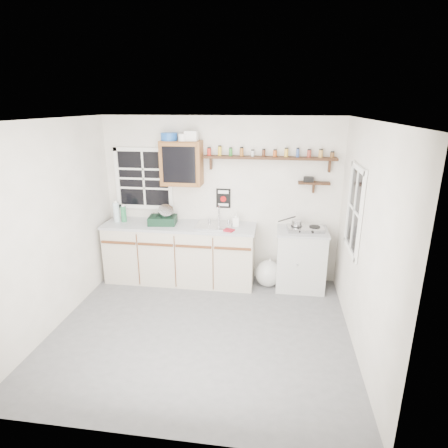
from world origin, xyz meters
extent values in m
cube|color=#565659|center=(0.00, 0.00, -0.01)|extent=(3.60, 3.20, 0.02)
cube|color=white|center=(0.00, 0.00, 2.51)|extent=(3.60, 3.20, 0.02)
cube|color=beige|center=(-1.81, 0.00, 1.25)|extent=(0.02, 3.20, 2.50)
cube|color=beige|center=(1.81, 0.00, 1.25)|extent=(0.02, 3.20, 2.50)
cube|color=beige|center=(0.00, 1.61, 1.25)|extent=(3.60, 0.02, 2.50)
cube|color=beige|center=(0.00, -1.61, 1.25)|extent=(3.60, 0.02, 2.50)
cube|color=#BDB19C|center=(-0.58, 1.30, 0.44)|extent=(2.27, 0.60, 0.88)
cube|color=gray|center=(-0.58, 1.30, 0.90)|extent=(2.31, 0.62, 0.04)
cube|color=#592F17|center=(-1.44, 0.99, 0.70)|extent=(0.53, 0.02, 0.03)
cube|color=#592F17|center=(-0.87, 0.99, 0.70)|extent=(0.53, 0.02, 0.03)
cube|color=#592F17|center=(-0.30, 0.99, 0.70)|extent=(0.53, 0.02, 0.03)
cube|color=#592F17|center=(0.27, 0.99, 0.70)|extent=(0.53, 0.02, 0.03)
cube|color=#B3B4AD|center=(1.25, 1.33, 0.44)|extent=(0.70, 0.55, 0.88)
cube|color=gray|center=(1.25, 1.33, 0.90)|extent=(0.73, 0.57, 0.03)
cube|color=#AEADB2|center=(-0.05, 1.30, 0.93)|extent=(0.52, 0.44, 0.03)
cylinder|color=#AEADB2|center=(0.00, 1.46, 1.06)|extent=(0.02, 0.02, 0.28)
cylinder|color=#AEADB2|center=(0.00, 1.40, 1.19)|extent=(0.02, 0.14, 0.02)
cube|color=brown|center=(-0.55, 1.45, 1.82)|extent=(0.60, 0.30, 0.65)
cube|color=black|center=(-0.55, 1.29, 1.82)|extent=(0.48, 0.02, 0.52)
cylinder|color=#1A50AA|center=(-0.72, 1.45, 2.21)|extent=(0.24, 0.24, 0.11)
cube|color=white|center=(-0.40, 1.45, 2.22)|extent=(0.18, 0.15, 0.14)
cylinder|color=white|center=(-0.51, 1.40, 2.20)|extent=(0.12, 0.12, 0.10)
cube|color=black|center=(0.73, 1.51, 1.92)|extent=(1.91, 0.18, 0.04)
cube|color=black|center=(-0.13, 1.55, 1.82)|extent=(0.03, 0.10, 0.18)
cube|color=black|center=(1.58, 1.55, 1.82)|extent=(0.03, 0.10, 0.18)
cylinder|color=red|center=(-0.15, 1.51, 1.99)|extent=(0.05, 0.05, 0.10)
cylinder|color=black|center=(-0.15, 1.51, 2.05)|extent=(0.05, 0.05, 0.02)
cylinder|color=gold|center=(0.01, 1.51, 2.00)|extent=(0.05, 0.05, 0.13)
cylinder|color=black|center=(0.01, 1.51, 2.08)|extent=(0.05, 0.05, 0.02)
cylinder|color=#267226|center=(0.17, 1.51, 1.99)|extent=(0.05, 0.05, 0.10)
cylinder|color=black|center=(0.17, 1.51, 2.05)|extent=(0.05, 0.05, 0.02)
cylinder|color=#99591E|center=(0.33, 1.51, 1.99)|extent=(0.06, 0.06, 0.11)
cylinder|color=black|center=(0.33, 1.51, 2.06)|extent=(0.05, 0.05, 0.02)
cylinder|color=silver|center=(0.49, 1.51, 1.98)|extent=(0.05, 0.05, 0.08)
cylinder|color=black|center=(0.49, 1.51, 2.03)|extent=(0.05, 0.05, 0.02)
cylinder|color=#4C2614|center=(0.65, 1.51, 1.98)|extent=(0.05, 0.05, 0.09)
cylinder|color=black|center=(0.65, 1.51, 2.04)|extent=(0.04, 0.04, 0.02)
cylinder|color=#B24C19|center=(0.80, 1.51, 1.98)|extent=(0.05, 0.05, 0.09)
cylinder|color=black|center=(0.80, 1.51, 2.03)|extent=(0.05, 0.05, 0.02)
cylinder|color=gold|center=(0.96, 1.51, 1.99)|extent=(0.05, 0.05, 0.11)
cylinder|color=black|center=(0.96, 1.51, 2.06)|extent=(0.05, 0.05, 0.02)
cylinder|color=#334C8C|center=(1.12, 1.51, 2.00)|extent=(0.05, 0.05, 0.12)
cylinder|color=black|center=(1.12, 1.51, 2.06)|extent=(0.04, 0.04, 0.02)
cylinder|color=maroon|center=(1.28, 1.51, 1.99)|extent=(0.06, 0.06, 0.10)
cylinder|color=black|center=(1.28, 1.51, 2.05)|extent=(0.05, 0.05, 0.02)
cylinder|color=#BF8C3F|center=(1.44, 1.51, 1.99)|extent=(0.06, 0.06, 0.10)
cylinder|color=black|center=(1.44, 1.51, 2.05)|extent=(0.05, 0.05, 0.02)
cylinder|color=brown|center=(1.60, 1.51, 1.98)|extent=(0.06, 0.06, 0.07)
cylinder|color=black|center=(1.60, 1.51, 2.02)|extent=(0.05, 0.05, 0.02)
cube|color=black|center=(1.38, 1.52, 1.57)|extent=(0.45, 0.15, 0.03)
cube|color=black|center=(1.38, 1.56, 1.49)|extent=(0.03, 0.08, 0.14)
cube|color=black|center=(1.30, 1.52, 1.62)|extent=(0.14, 0.10, 0.07)
cube|color=black|center=(0.05, 1.59, 1.28)|extent=(0.22, 0.01, 0.30)
cube|color=white|center=(0.05, 1.58, 1.38)|extent=(0.16, 0.00, 0.05)
cylinder|color=#A50C0C|center=(0.05, 1.58, 1.27)|extent=(0.09, 0.01, 0.09)
cube|color=white|center=(0.05, 1.58, 1.18)|extent=(0.16, 0.00, 0.04)
cube|color=black|center=(-1.20, 1.59, 1.55)|extent=(0.85, 0.02, 0.90)
cube|color=white|center=(-1.20, 1.59, 1.55)|extent=(0.93, 0.03, 0.98)
cube|color=black|center=(1.79, 0.55, 1.45)|extent=(0.02, 0.70, 1.00)
cube|color=white|center=(1.79, 0.55, 1.45)|extent=(0.03, 0.78, 1.08)
cylinder|color=silver|center=(-1.57, 1.32, 1.07)|extent=(0.09, 0.09, 0.30)
cylinder|color=white|center=(-1.57, 1.32, 1.24)|extent=(0.05, 0.05, 0.03)
cylinder|color=#277747|center=(-1.47, 1.33, 1.04)|extent=(0.08, 0.08, 0.24)
cylinder|color=white|center=(-1.47, 1.33, 1.17)|extent=(0.04, 0.04, 0.03)
cube|color=black|center=(-0.84, 1.30, 0.98)|extent=(0.43, 0.35, 0.12)
cylinder|color=#AEADB2|center=(-0.79, 1.30, 1.10)|extent=(0.31, 0.33, 0.24)
imported|color=white|center=(0.27, 1.36, 1.02)|extent=(0.09, 0.10, 0.21)
cube|color=maroon|center=(0.20, 1.12, 0.93)|extent=(0.18, 0.17, 0.02)
cube|color=#AEADB2|center=(1.29, 1.31, 0.94)|extent=(0.54, 0.32, 0.06)
cylinder|color=black|center=(1.16, 1.31, 0.98)|extent=(0.16, 0.16, 0.01)
cylinder|color=black|center=(1.41, 1.31, 0.98)|extent=(0.16, 0.16, 0.01)
cylinder|color=#AEADB2|center=(1.16, 1.31, 1.02)|extent=(0.14, 0.14, 0.09)
cylinder|color=black|center=(1.02, 1.38, 1.05)|extent=(0.25, 0.15, 0.14)
ellipsoid|color=silver|center=(0.78, 1.32, 0.19)|extent=(0.41, 0.37, 0.43)
cone|color=silver|center=(0.80, 1.32, 0.39)|extent=(0.12, 0.12, 0.12)
camera|label=1|loc=(0.84, -3.92, 2.66)|focal=30.00mm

